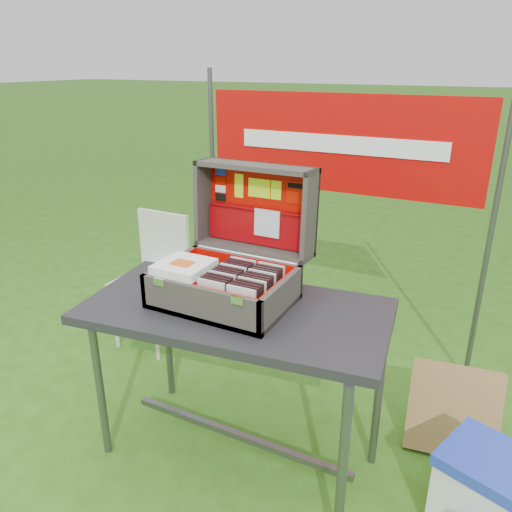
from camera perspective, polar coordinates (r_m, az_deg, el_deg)
The scene contains 91 objects.
ground at distance 2.56m, azimuth -0.75°, elevation -21.36°, with size 80.00×80.00×0.00m, color #365A15.
table at distance 2.28m, azimuth -2.19°, elevation -14.62°, with size 1.26×0.63×0.79m, color black, non-canonical shape.
table_top at distance 2.09m, azimuth -2.33°, elevation -6.30°, with size 1.26×0.63×0.04m, color black.
table_leg_fl at distance 2.43m, azimuth -17.45°, elevation -13.89°, with size 0.04×0.04×0.75m, color #59595B.
table_leg_fr at distance 1.95m, azimuth 9.81°, elevation -23.35°, with size 0.04×0.04×0.75m, color #59595B.
table_leg_bl at distance 2.74m, azimuth -10.06°, elevation -8.77°, with size 0.04×0.04×0.75m, color #59595B.
table_leg_br at distance 2.33m, azimuth 13.83°, elevation -15.11°, with size 0.04×0.04×0.75m, color #59595B.
table_brace at distance 2.45m, azimuth -2.09°, elevation -19.78°, with size 1.11×0.03×0.03m, color #59595B.
suitcase at distance 2.06m, azimuth -3.00°, elevation 2.02°, with size 0.55×0.55×0.54m, color #4F4941, non-canonical shape.
suitcase_base_bottom at distance 2.11m, azimuth -3.68°, elevation -5.06°, with size 0.55×0.39×0.02m, color #4F4941.
suitcase_base_wall_front at distance 1.94m, azimuth -6.52°, elevation -5.54°, with size 0.55×0.02×0.15m, color #4F4941.
suitcase_base_wall_back at distance 2.23m, azimuth -1.29°, elevation -1.74°, with size 0.55×0.02×0.15m, color #4F4941.
suitcase_base_wall_left at distance 2.22m, azimuth -9.59°, elevation -2.16°, with size 0.02×0.39×0.15m, color #4F4941.
suitcase_base_wall_right at distance 1.97m, azimuth 2.90°, elevation -4.99°, with size 0.02×0.39×0.15m, color #4F4941.
suitcase_liner_floor at distance 2.11m, azimuth -3.69°, elevation -4.72°, with size 0.51×0.35×0.01m, color red.
suitcase_latch_left at distance 2.00m, azimuth -10.99°, elevation -2.93°, with size 0.05×0.01×0.03m, color silver.
suitcase_latch_right at distance 1.82m, azimuth -2.14°, elevation -5.08°, with size 0.05×0.01×0.03m, color silver.
suitcase_hinge at distance 2.21m, azimuth -1.17°, elevation 0.11°, with size 0.02×0.02×0.49m, color silver.
suitcase_lid_back at distance 2.27m, azimuth 0.54°, elevation 5.75°, with size 0.55×0.39×0.02m, color #4F4941.
suitcase_lid_rim_far at distance 2.18m, azimuth -0.08°, elevation 10.17°, with size 0.55×0.02×0.15m, color #4F4941.
suitcase_lid_rim_near at distance 2.27m, azimuth -0.29°, elevation 0.88°, with size 0.55×0.02×0.15m, color #4F4941.
suitcase_lid_rim_left at distance 2.35m, azimuth -5.94°, elevation 6.21°, with size 0.02×0.39×0.15m, color #4F4941.
suitcase_lid_rim_right at distance 2.12m, azimuth 6.18°, elevation 4.51°, with size 0.02×0.39×0.15m, color #4F4941.
suitcase_lid_liner at distance 2.26m, azimuth 0.39°, elevation 5.68°, with size 0.50×0.35×0.01m, color red.
suitcase_liner_wall_front at distance 1.95m, azimuth -6.31°, elevation -5.10°, with size 0.51×0.01×0.13m, color red.
suitcase_liner_wall_back at distance 2.22m, azimuth -1.46°, elevation -1.61°, with size 0.51×0.01×0.13m, color red.
suitcase_liner_wall_left at distance 2.21m, azimuth -9.31°, elevation -1.97°, with size 0.01×0.35×0.13m, color red.
suitcase_liner_wall_right at distance 1.97m, azimuth 2.54°, elevation -4.63°, with size 0.01×0.35×0.13m, color red.
suitcase_lid_pocket at distance 2.27m, azimuth 0.11°, elevation 3.35°, with size 0.49×0.16×0.03m, color #840408.
suitcase_pocket_edge at distance 2.24m, azimuth 0.09°, elevation 5.24°, with size 0.48×0.02×0.02m, color #840408.
suitcase_pocket_cd at distance 2.22m, azimuth 1.27°, elevation 3.76°, with size 0.12×0.12×0.01m, color silver.
lid_sticker_cc_a at distance 2.33m, azimuth -4.08°, elevation 9.60°, with size 0.05×0.03×0.00m, color #1933B2.
lid_sticker_cc_b at distance 2.33m, azimuth -4.08°, elevation 8.63°, with size 0.05×0.03×0.00m, color #C41100.
lid_sticker_cc_c at distance 2.34m, azimuth -4.08°, elevation 7.67°, with size 0.05×0.03×0.00m, color white.
lid_sticker_cc_d at distance 2.35m, azimuth -4.08°, elevation 6.71°, with size 0.05×0.03×0.00m, color black.
lid_card_neon_tall at distance 2.29m, azimuth -1.96°, elevation 8.03°, with size 0.04×0.11×0.00m, color #BFED11.
lid_card_neon_main at distance 2.24m, azimuth 0.37°, elevation 7.76°, with size 0.11×0.08×0.00m, color #BFED11.
lid_card_neon_small at distance 2.20m, azimuth 2.32°, elevation 7.52°, with size 0.05×0.08×0.00m, color #BFED11.
lid_sticker_band at distance 2.17m, azimuth 4.69°, elevation 7.21°, with size 0.10×0.10×0.00m, color #C41100.
lid_sticker_band_bar at distance 2.16m, azimuth 4.73°, elevation 7.99°, with size 0.09×0.02×0.00m, color black.
cd_left_0 at distance 1.94m, azimuth -5.12°, elevation -4.72°, with size 0.12×0.01×0.14m, color silver.
cd_left_1 at distance 1.96m, azimuth -4.79°, elevation -4.47°, with size 0.12×0.01×0.14m, color black.
cd_left_2 at distance 1.98m, azimuth -4.46°, elevation -4.23°, with size 0.12×0.01×0.14m, color black.
cd_left_3 at distance 1.99m, azimuth -4.13°, elevation -4.00°, with size 0.12×0.01×0.14m, color black.
cd_left_4 at distance 2.01m, azimuth -3.82°, elevation -3.76°, with size 0.12×0.01×0.14m, color silver.
cd_left_5 at distance 2.03m, azimuth -3.50°, elevation -3.53°, with size 0.12×0.01×0.14m, color black.
cd_left_6 at distance 2.04m, azimuth -3.20°, elevation -3.31°, with size 0.12×0.01×0.14m, color black.
cd_left_7 at distance 2.06m, azimuth -2.89°, elevation -3.09°, with size 0.12×0.01×0.14m, color black.
cd_left_8 at distance 2.08m, azimuth -2.60°, elevation -2.87°, with size 0.12×0.01×0.14m, color silver.
cd_left_9 at distance 2.09m, azimuth -2.30°, elevation -2.65°, with size 0.12×0.01×0.14m, color black.
cd_left_10 at distance 2.11m, azimuth -2.02°, elevation -2.44°, with size 0.12×0.01×0.14m, color black.
cd_left_11 at distance 2.13m, azimuth -1.73°, elevation -2.23°, with size 0.12×0.01×0.14m, color black.
cd_left_12 at distance 2.15m, azimuth -1.45°, elevation -2.03°, with size 0.12×0.01×0.14m, color silver.
cd_right_0 at distance 1.88m, azimuth -1.69°, elevation -5.55°, with size 0.12×0.01×0.14m, color silver.
cd_right_1 at distance 1.90m, azimuth -1.37°, elevation -5.28°, with size 0.12×0.01×0.14m, color black.
cd_right_2 at distance 1.92m, azimuth -1.06°, elevation -5.03°, with size 0.12×0.01×0.14m, color black.
cd_right_3 at distance 1.93m, azimuth -0.76°, elevation -4.78°, with size 0.12×0.01×0.14m, color black.
cd_right_4 at distance 1.95m, azimuth -0.46°, elevation -4.53°, with size 0.12×0.01×0.14m, color silver.
cd_right_5 at distance 1.97m, azimuth -0.17°, elevation -4.28°, with size 0.12×0.01×0.14m, color black.
cd_right_6 at distance 1.98m, azimuth 0.12°, elevation -4.04°, with size 0.12×0.01×0.14m, color black.
cd_right_7 at distance 2.00m, azimuth 0.40°, elevation -3.81°, with size 0.12×0.01×0.14m, color black.
cd_right_8 at distance 2.02m, azimuth 0.68°, elevation -3.58°, with size 0.12×0.01×0.14m, color silver.
cd_right_9 at distance 2.04m, azimuth 0.95°, elevation -3.35°, with size 0.12×0.01×0.14m, color black.
cd_right_10 at distance 2.05m, azimuth 1.22°, elevation -3.13°, with size 0.12×0.01×0.14m, color black.
cd_right_11 at distance 2.07m, azimuth 1.48°, elevation -2.90°, with size 0.12×0.01×0.14m, color black.
cd_right_12 at distance 2.09m, azimuth 1.74°, elevation -2.69°, with size 0.12×0.01×0.14m, color silver.
songbook_0 at distance 2.07m, azimuth -8.20°, elevation -1.58°, with size 0.21×0.21×0.01m, color white.
songbook_1 at distance 2.07m, azimuth -8.21°, elevation -1.45°, with size 0.21×0.21×0.01m, color white.
songbook_2 at distance 2.07m, azimuth -8.21°, elevation -1.32°, with size 0.21×0.21×0.01m, color white.
songbook_3 at distance 2.06m, azimuth -8.22°, elevation -1.19°, with size 0.21×0.21×0.01m, color white.
songbook_4 at distance 2.06m, azimuth -8.23°, elevation -1.07°, with size 0.21×0.21×0.01m, color white.
songbook_5 at distance 2.06m, azimuth -8.24°, elevation -0.94°, with size 0.21×0.21×0.01m, color white.
songbook_6 at distance 2.06m, azimuth -8.24°, elevation -0.81°, with size 0.21×0.21×0.01m, color white.
songbook_graphic at distance 2.05m, azimuth -8.41°, elevation -0.80°, with size 0.09×0.07×0.00m, color #D85919.
cooler at distance 2.30m, azimuth 25.62°, elevation -23.78°, with size 0.41×0.31×0.36m, color white, non-canonical shape.
cooler_body at distance 2.32m, azimuth 25.52°, elevation -24.21°, with size 0.39×0.29×0.31m, color white.
cooler_lid at distance 2.20m, azimuth 26.31°, elevation -20.84°, with size 0.41×0.31×0.05m, color #243EB8.
chair at distance 3.24m, azimuth -12.11°, elevation -3.04°, with size 0.38×0.42×0.84m, color silver, non-canonical shape.
chair_seat at distance 3.24m, azimuth -12.12°, elevation -2.88°, with size 0.38×0.38×0.03m, color silver.
chair_backrest at distance 3.29m, azimuth -10.44°, elevation 1.60°, with size 0.38×0.03×0.40m, color silver.
chair_leg_fl at distance 3.32m, azimuth -15.80°, elevation -6.73°, with size 0.02×0.02×0.43m, color silver.
chair_leg_fr at distance 3.13m, azimuth -11.34°, elevation -8.15°, with size 0.02×0.02×0.43m, color silver.
chair_leg_bl at distance 3.54m, azimuth -12.28°, elevation -4.60°, with size 0.02×0.02×0.43m, color silver.
chair_leg_br at distance 3.35m, azimuth -7.92°, elevation -5.78°, with size 0.02×0.02×0.43m, color silver.
chair_upright_left at distance 3.39m, azimuth -12.62°, elevation 1.86°, with size 0.02×0.02×0.40m, color silver.
chair_upright_right at distance 3.20m, azimuth -8.10°, elevation 1.00°, with size 0.02×0.02×0.40m, color silver.
cardboard_box at distance 2.60m, azimuth 21.59°, elevation -16.13°, with size 0.41×0.06×0.43m, color olive.
banner_post_left at distance 3.38m, azimuth -4.85°, elevation 6.10°, with size 0.03×0.03×1.70m, color #59595B.
banner_post_right at distance 2.89m, azimuth 25.11°, elevation 1.49°, with size 0.03×0.03×1.70m, color #59595B.
banner at distance 2.92m, azimuth 9.45°, elevation 12.52°, with size 1.60×0.01×0.55m, color #A60705.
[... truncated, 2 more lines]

